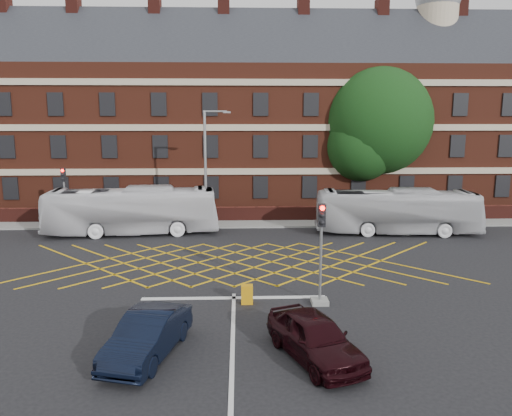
{
  "coord_description": "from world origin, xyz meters",
  "views": [
    {
      "loc": [
        0.26,
        -24.16,
        7.68
      ],
      "look_at": [
        1.13,
        1.5,
        3.08
      ],
      "focal_mm": 35.0,
      "sensor_mm": 36.0,
      "label": 1
    }
  ],
  "objects_px": {
    "deciduous_tree": "(377,129)",
    "traffic_light_far": "(65,203)",
    "bus_right": "(397,211)",
    "car_maroon": "(315,337)",
    "utility_cabinet": "(247,294)",
    "car_navy": "(148,335)",
    "traffic_light_near": "(321,263)",
    "direction_signs": "(69,206)",
    "bus_left": "(132,211)",
    "street_lamp": "(207,191)"
  },
  "relations": [
    {
      "from": "deciduous_tree",
      "to": "bus_left",
      "type": "bearing_deg",
      "value": -156.51
    },
    {
      "from": "street_lamp",
      "to": "deciduous_tree",
      "type": "bearing_deg",
      "value": 27.78
    },
    {
      "from": "car_maroon",
      "to": "street_lamp",
      "type": "relative_size",
      "value": 0.53
    },
    {
      "from": "traffic_light_near",
      "to": "car_navy",
      "type": "bearing_deg",
      "value": -145.01
    },
    {
      "from": "direction_signs",
      "to": "bus_left",
      "type": "bearing_deg",
      "value": -30.58
    },
    {
      "from": "utility_cabinet",
      "to": "deciduous_tree",
      "type": "bearing_deg",
      "value": 62.46
    },
    {
      "from": "bus_right",
      "to": "car_maroon",
      "type": "distance_m",
      "value": 19.54
    },
    {
      "from": "deciduous_tree",
      "to": "direction_signs",
      "type": "distance_m",
      "value": 24.99
    },
    {
      "from": "deciduous_tree",
      "to": "direction_signs",
      "type": "height_order",
      "value": "deciduous_tree"
    },
    {
      "from": "bus_left",
      "to": "car_navy",
      "type": "relative_size",
      "value": 2.6
    },
    {
      "from": "deciduous_tree",
      "to": "traffic_light_far",
      "type": "height_order",
      "value": "deciduous_tree"
    },
    {
      "from": "traffic_light_far",
      "to": "direction_signs",
      "type": "xyz_separation_m",
      "value": [
        -0.14,
        1.03,
        -0.39
      ]
    },
    {
      "from": "traffic_light_near",
      "to": "utility_cabinet",
      "type": "bearing_deg",
      "value": 177.27
    },
    {
      "from": "car_maroon",
      "to": "traffic_light_far",
      "type": "xyz_separation_m",
      "value": [
        -14.76,
        20.26,
        1.02
      ]
    },
    {
      "from": "car_maroon",
      "to": "deciduous_tree",
      "type": "relative_size",
      "value": 0.37
    },
    {
      "from": "car_navy",
      "to": "utility_cabinet",
      "type": "relative_size",
      "value": 5.48
    },
    {
      "from": "traffic_light_far",
      "to": "bus_right",
      "type": "bearing_deg",
      "value": -6.36
    },
    {
      "from": "bus_right",
      "to": "deciduous_tree",
      "type": "height_order",
      "value": "deciduous_tree"
    },
    {
      "from": "traffic_light_near",
      "to": "utility_cabinet",
      "type": "height_order",
      "value": "traffic_light_near"
    },
    {
      "from": "car_navy",
      "to": "direction_signs",
      "type": "xyz_separation_m",
      "value": [
        -9.46,
        20.91,
        0.65
      ]
    },
    {
      "from": "bus_left",
      "to": "direction_signs",
      "type": "bearing_deg",
      "value": 54.62
    },
    {
      "from": "car_navy",
      "to": "utility_cabinet",
      "type": "xyz_separation_m",
      "value": [
        3.32,
        4.61,
        -0.32
      ]
    },
    {
      "from": "traffic_light_near",
      "to": "direction_signs",
      "type": "height_order",
      "value": "traffic_light_near"
    },
    {
      "from": "deciduous_tree",
      "to": "traffic_light_near",
      "type": "relative_size",
      "value": 2.79
    },
    {
      "from": "deciduous_tree",
      "to": "utility_cabinet",
      "type": "xyz_separation_m",
      "value": [
        -11.09,
        -21.26,
        -6.48
      ]
    },
    {
      "from": "deciduous_tree",
      "to": "utility_cabinet",
      "type": "bearing_deg",
      "value": -117.54
    },
    {
      "from": "bus_left",
      "to": "traffic_light_far",
      "type": "distance_m",
      "value": 5.56
    },
    {
      "from": "car_navy",
      "to": "traffic_light_near",
      "type": "distance_m",
      "value": 7.86
    },
    {
      "from": "traffic_light_far",
      "to": "direction_signs",
      "type": "relative_size",
      "value": 1.94
    },
    {
      "from": "bus_left",
      "to": "deciduous_tree",
      "type": "height_order",
      "value": "deciduous_tree"
    },
    {
      "from": "direction_signs",
      "to": "utility_cabinet",
      "type": "xyz_separation_m",
      "value": [
        12.78,
        -16.3,
        -0.98
      ]
    },
    {
      "from": "traffic_light_near",
      "to": "car_maroon",
      "type": "bearing_deg",
      "value": -101.08
    },
    {
      "from": "traffic_light_far",
      "to": "bus_left",
      "type": "bearing_deg",
      "value": -22.14
    },
    {
      "from": "car_maroon",
      "to": "utility_cabinet",
      "type": "relative_size",
      "value": 5.43
    },
    {
      "from": "direction_signs",
      "to": "deciduous_tree",
      "type": "bearing_deg",
      "value": 11.73
    },
    {
      "from": "car_navy",
      "to": "car_maroon",
      "type": "relative_size",
      "value": 1.01
    },
    {
      "from": "car_maroon",
      "to": "direction_signs",
      "type": "xyz_separation_m",
      "value": [
        -14.89,
        21.29,
        0.63
      ]
    },
    {
      "from": "deciduous_tree",
      "to": "direction_signs",
      "type": "bearing_deg",
      "value": -168.27
    },
    {
      "from": "car_maroon",
      "to": "utility_cabinet",
      "type": "xyz_separation_m",
      "value": [
        -2.11,
        4.99,
        -0.34
      ]
    },
    {
      "from": "traffic_light_far",
      "to": "car_maroon",
      "type": "bearing_deg",
      "value": -53.93
    },
    {
      "from": "bus_right",
      "to": "traffic_light_near",
      "type": "bearing_deg",
      "value": 155.42
    },
    {
      "from": "car_navy",
      "to": "street_lamp",
      "type": "xyz_separation_m",
      "value": [
        0.79,
        18.7,
        2.05
      ]
    },
    {
      "from": "bus_left",
      "to": "car_navy",
      "type": "xyz_separation_m",
      "value": [
        4.18,
        -17.79,
        -0.87
      ]
    },
    {
      "from": "car_maroon",
      "to": "traffic_light_near",
      "type": "height_order",
      "value": "traffic_light_near"
    },
    {
      "from": "bus_left",
      "to": "bus_right",
      "type": "relative_size",
      "value": 1.05
    },
    {
      "from": "bus_left",
      "to": "direction_signs",
      "type": "distance_m",
      "value": 6.14
    },
    {
      "from": "bus_right",
      "to": "direction_signs",
      "type": "distance_m",
      "value": 23.41
    },
    {
      "from": "bus_left",
      "to": "car_navy",
      "type": "bearing_deg",
      "value": -171.57
    },
    {
      "from": "car_maroon",
      "to": "utility_cabinet",
      "type": "height_order",
      "value": "car_maroon"
    },
    {
      "from": "bus_right",
      "to": "deciduous_tree",
      "type": "xyz_separation_m",
      "value": [
        0.74,
        8.55,
        5.37
      ]
    }
  ]
}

